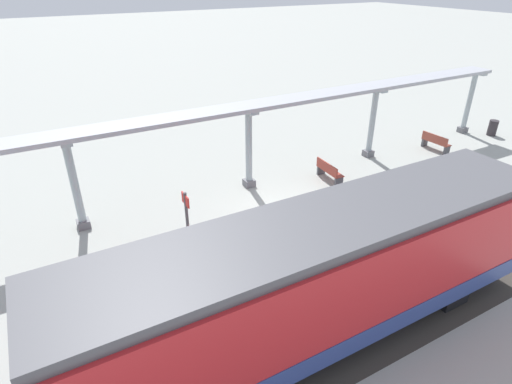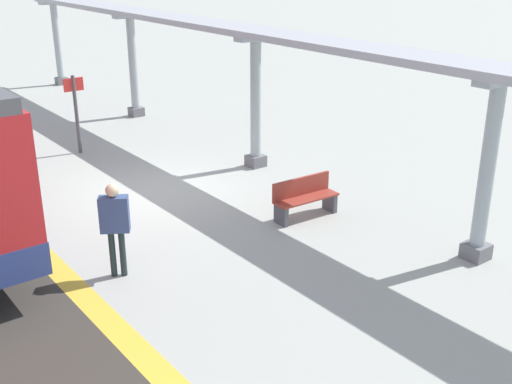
% 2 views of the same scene
% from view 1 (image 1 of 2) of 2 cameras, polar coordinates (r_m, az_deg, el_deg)
% --- Properties ---
extents(ground_plane, '(176.00, 176.00, 0.00)m').
position_cam_1_polar(ground_plane, '(15.86, 4.54, -3.54)').
color(ground_plane, '#9FA29B').
extents(tactile_edge_strip, '(0.43, 35.55, 0.01)m').
position_cam_1_polar(tactile_edge_strip, '(13.73, 12.26, -9.77)').
color(tactile_edge_strip, gold).
rests_on(tactile_edge_strip, ground).
extents(trackbed, '(3.20, 47.55, 0.01)m').
position_cam_1_polar(trackbed, '(12.78, 17.63, -13.91)').
color(trackbed, '#38332D').
rests_on(trackbed, ground).
extents(train_near_carriage, '(2.65, 12.37, 3.48)m').
position_cam_1_polar(train_near_carriage, '(10.21, 8.94, -11.48)').
color(train_near_carriage, red).
rests_on(train_near_carriage, ground).
extents(canopy_pillar_nearest, '(1.10, 0.44, 3.41)m').
position_cam_1_polar(canopy_pillar_nearest, '(26.64, 26.95, 10.79)').
color(canopy_pillar_nearest, slate).
rests_on(canopy_pillar_nearest, ground).
extents(canopy_pillar_second, '(1.10, 0.44, 3.41)m').
position_cam_1_polar(canopy_pillar_second, '(21.27, 15.50, 9.06)').
color(canopy_pillar_second, slate).
rests_on(canopy_pillar_second, ground).
extents(canopy_pillar_third, '(1.10, 0.44, 3.41)m').
position_cam_1_polar(canopy_pillar_third, '(17.42, -0.98, 5.94)').
color(canopy_pillar_third, slate).
rests_on(canopy_pillar_third, ground).
extents(canopy_pillar_fourth, '(1.10, 0.44, 3.41)m').
position_cam_1_polar(canopy_pillar_fourth, '(15.68, -23.40, 0.90)').
color(canopy_pillar_fourth, slate).
rests_on(canopy_pillar_fourth, ground).
extents(canopy_beam, '(1.20, 28.32, 0.16)m').
position_cam_1_polar(canopy_beam, '(16.91, -0.52, 11.58)').
color(canopy_beam, '#A8AAB2').
rests_on(canopy_beam, canopy_pillar_nearest).
extents(bench_near_end, '(1.52, 0.52, 0.86)m').
position_cam_1_polar(bench_near_end, '(18.71, 9.84, 2.81)').
color(bench_near_end, maroon).
rests_on(bench_near_end, ground).
extents(bench_mid_platform, '(1.52, 0.51, 0.86)m').
position_cam_1_polar(bench_mid_platform, '(23.54, 23.17, 6.25)').
color(bench_mid_platform, '#964133').
rests_on(bench_mid_platform, ground).
extents(trash_bin, '(0.48, 0.48, 0.86)m').
position_cam_1_polar(trash_bin, '(27.22, 29.46, 7.59)').
color(trash_bin, '#312C30').
rests_on(trash_bin, ground).
extents(platform_info_sign, '(0.56, 0.10, 2.20)m').
position_cam_1_polar(platform_info_sign, '(13.50, -9.36, -3.36)').
color(platform_info_sign, '#4C4C51').
rests_on(platform_info_sign, ground).
extents(passenger_waiting_near_edge, '(0.54, 0.46, 1.74)m').
position_cam_1_polar(passenger_waiting_near_edge, '(15.67, 19.83, -1.11)').
color(passenger_waiting_near_edge, '#212C2D').
rests_on(passenger_waiting_near_edge, ground).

